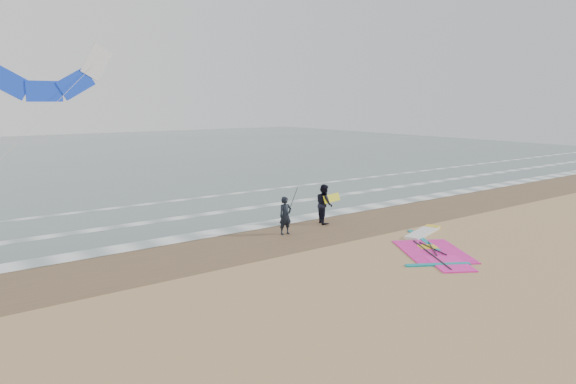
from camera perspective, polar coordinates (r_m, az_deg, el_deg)
ground at (r=18.64m, az=9.52°, el=-8.82°), size 120.00×120.00×0.00m
sea_water at (r=61.86m, az=-24.16°, el=3.63°), size 120.00×80.00×0.02m
wet_sand_band at (r=23.03m, az=-1.23°, el=-5.00°), size 120.00×5.00×0.01m
foam_waterline at (r=26.68m, az=-6.71°, el=-2.92°), size 120.00×9.15×0.02m
windsurf_rig at (r=22.31m, az=15.66°, el=-5.79°), size 5.78×5.47×0.14m
person_standing at (r=23.27m, az=-0.30°, el=-2.65°), size 0.66×0.45×1.74m
person_walking at (r=25.42m, az=4.04°, el=-1.33°), size 1.02×1.15×1.96m
held_pole at (r=23.35m, az=0.30°, el=-1.58°), size 0.17×0.86×1.82m
carried_kiteboard at (r=25.55m, az=4.88°, el=-0.68°), size 1.30×0.51×0.39m
surf_kite at (r=26.25m, az=-25.60°, el=11.57°), size 8.11×2.20×7.64m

